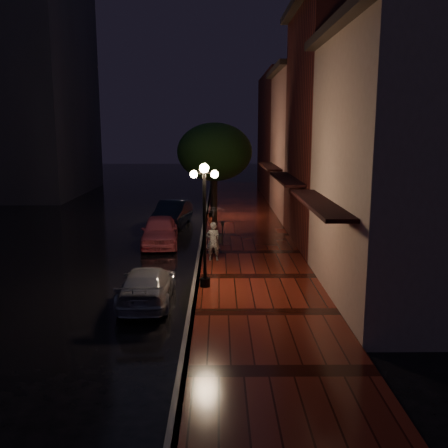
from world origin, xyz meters
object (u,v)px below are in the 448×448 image
(streetlamp_near, at_px, (205,218))
(streetlamp_far, at_px, (211,178))
(silver_car, at_px, (147,285))
(street_tree, at_px, (215,154))
(parking_meter, at_px, (222,231))
(pink_car, at_px, (160,231))
(navy_car, at_px, (172,214))
(woman_with_umbrella, at_px, (213,225))

(streetlamp_near, bearing_deg, streetlamp_far, 90.00)
(silver_car, bearing_deg, street_tree, -100.84)
(parking_meter, bearing_deg, silver_car, -131.19)
(pink_car, bearing_deg, navy_car, 83.85)
(street_tree, relative_size, pink_car, 1.36)
(streetlamp_near, xyz_separation_m, streetlamp_far, (0.00, 14.00, 0.00))
(navy_car, bearing_deg, pink_car, -84.19)
(street_tree, bearing_deg, parking_meter, -85.25)
(navy_car, xyz_separation_m, woman_with_umbrella, (2.50, -8.32, 0.93))
(street_tree, height_order, silver_car, street_tree)
(streetlamp_far, distance_m, parking_meter, 7.94)
(navy_car, relative_size, woman_with_umbrella, 1.96)
(streetlamp_far, distance_m, woman_with_umbrella, 10.51)
(silver_car, xyz_separation_m, woman_with_umbrella, (2.10, 4.76, 1.08))
(street_tree, height_order, pink_car, street_tree)
(streetlamp_far, relative_size, navy_car, 0.95)
(pink_car, relative_size, navy_car, 0.94)
(streetlamp_near, xyz_separation_m, navy_car, (-2.24, 11.86, -1.86))
(pink_car, xyz_separation_m, parking_meter, (3.04, -0.64, 0.13))
(street_tree, distance_m, silver_car, 12.92)
(pink_car, relative_size, silver_car, 1.04)
(pink_car, height_order, woman_with_umbrella, woman_with_umbrella)
(navy_car, height_order, silver_car, navy_car)
(street_tree, bearing_deg, streetlamp_near, -91.35)
(navy_car, relative_size, parking_meter, 3.91)
(parking_meter, bearing_deg, woman_with_umbrella, -120.99)
(woman_with_umbrella, bearing_deg, navy_car, -67.70)
(streetlamp_near, relative_size, parking_meter, 3.73)
(navy_car, bearing_deg, streetlamp_near, -71.73)
(woman_with_umbrella, xyz_separation_m, parking_meter, (0.40, 2.75, -0.82))
(pink_car, distance_m, parking_meter, 3.11)
(streetlamp_near, relative_size, pink_car, 1.01)
(silver_car, bearing_deg, streetlamp_far, -97.97)
(street_tree, height_order, parking_meter, street_tree)
(navy_car, distance_m, parking_meter, 6.28)
(pink_car, relative_size, parking_meter, 3.68)
(streetlamp_near, height_order, parking_meter, streetlamp_near)
(silver_car, distance_m, woman_with_umbrella, 5.31)
(street_tree, bearing_deg, navy_car, 160.93)
(streetlamp_near, bearing_deg, street_tree, 88.65)
(navy_car, bearing_deg, parking_meter, -55.00)
(street_tree, xyz_separation_m, navy_car, (-2.50, 0.86, -3.50))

